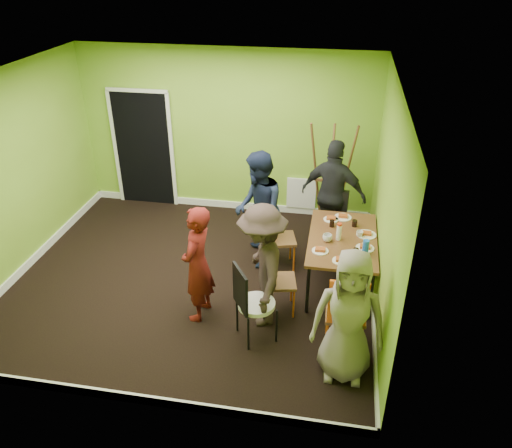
{
  "coord_description": "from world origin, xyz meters",
  "views": [
    {
      "loc": [
        1.88,
        -5.58,
        4.18
      ],
      "look_at": [
        0.89,
        0.0,
        0.98
      ],
      "focal_mm": 35.0,
      "sensor_mm": 36.0,
      "label": 1
    }
  ],
  "objects_px": {
    "orange_bottle": "(338,228)",
    "easel": "(331,179)",
    "blue_bottle": "(366,247)",
    "chair_bentwood": "(251,300)",
    "person_front_end": "(348,317)",
    "person_left_near": "(262,266)",
    "dining_table": "(342,242)",
    "chair_left_far": "(275,233)",
    "person_standing": "(198,264)",
    "chair_back_end": "(334,209)",
    "thermos": "(339,232)",
    "person_back_end": "(333,195)",
    "chair_front_end": "(346,310)",
    "chair_left_near": "(274,275)",
    "person_left_far": "(258,210)"
  },
  "relations": [
    {
      "from": "person_standing",
      "to": "person_left_far",
      "type": "relative_size",
      "value": 0.9
    },
    {
      "from": "chair_left_near",
      "to": "chair_back_end",
      "type": "distance_m",
      "value": 1.83
    },
    {
      "from": "blue_bottle",
      "to": "person_standing",
      "type": "distance_m",
      "value": 2.11
    },
    {
      "from": "chair_left_far",
      "to": "person_standing",
      "type": "relative_size",
      "value": 0.65
    },
    {
      "from": "chair_bentwood",
      "to": "person_back_end",
      "type": "relative_size",
      "value": 0.6
    },
    {
      "from": "orange_bottle",
      "to": "easel",
      "type": "bearing_deg",
      "value": 97.09
    },
    {
      "from": "chair_front_end",
      "to": "person_back_end",
      "type": "height_order",
      "value": "person_back_end"
    },
    {
      "from": "thermos",
      "to": "chair_left_far",
      "type": "bearing_deg",
      "value": 160.21
    },
    {
      "from": "orange_bottle",
      "to": "person_standing",
      "type": "bearing_deg",
      "value": -144.81
    },
    {
      "from": "thermos",
      "to": "person_left_far",
      "type": "relative_size",
      "value": 0.12
    },
    {
      "from": "chair_back_end",
      "to": "easel",
      "type": "xyz_separation_m",
      "value": [
        -0.09,
        0.55,
        0.24
      ]
    },
    {
      "from": "chair_back_end",
      "to": "thermos",
      "type": "xyz_separation_m",
      "value": [
        0.09,
        -1.03,
        0.19
      ]
    },
    {
      "from": "blue_bottle",
      "to": "person_front_end",
      "type": "relative_size",
      "value": 0.13
    },
    {
      "from": "chair_left_far",
      "to": "chair_left_near",
      "type": "relative_size",
      "value": 1.06
    },
    {
      "from": "dining_table",
      "to": "chair_bentwood",
      "type": "distance_m",
      "value": 1.64
    },
    {
      "from": "chair_left_far",
      "to": "person_left_far",
      "type": "height_order",
      "value": "person_left_far"
    },
    {
      "from": "chair_left_near",
      "to": "person_left_far",
      "type": "xyz_separation_m",
      "value": [
        -0.39,
        1.1,
        0.32
      ]
    },
    {
      "from": "dining_table",
      "to": "thermos",
      "type": "xyz_separation_m",
      "value": [
        -0.06,
        -0.05,
        0.16
      ]
    },
    {
      "from": "orange_bottle",
      "to": "person_back_end",
      "type": "xyz_separation_m",
      "value": [
        -0.1,
        0.89,
        0.07
      ]
    },
    {
      "from": "chair_bentwood",
      "to": "person_front_end",
      "type": "distance_m",
      "value": 1.19
    },
    {
      "from": "person_front_end",
      "to": "chair_left_far",
      "type": "bearing_deg",
      "value": 118.56
    },
    {
      "from": "blue_bottle",
      "to": "person_left_near",
      "type": "distance_m",
      "value": 1.35
    },
    {
      "from": "thermos",
      "to": "person_left_near",
      "type": "height_order",
      "value": "person_left_near"
    },
    {
      "from": "thermos",
      "to": "person_front_end",
      "type": "bearing_deg",
      "value": -84.6
    },
    {
      "from": "chair_left_far",
      "to": "person_standing",
      "type": "height_order",
      "value": "person_standing"
    },
    {
      "from": "thermos",
      "to": "person_left_near",
      "type": "xyz_separation_m",
      "value": [
        -0.88,
        -0.88,
        -0.05
      ]
    },
    {
      "from": "chair_bentwood",
      "to": "person_standing",
      "type": "height_order",
      "value": "person_standing"
    },
    {
      "from": "dining_table",
      "to": "chair_left_far",
      "type": "height_order",
      "value": "chair_left_far"
    },
    {
      "from": "chair_front_end",
      "to": "thermos",
      "type": "distance_m",
      "value": 1.33
    },
    {
      "from": "chair_back_end",
      "to": "person_left_far",
      "type": "bearing_deg",
      "value": 35.49
    },
    {
      "from": "chair_back_end",
      "to": "person_left_far",
      "type": "relative_size",
      "value": 0.55
    },
    {
      "from": "person_back_end",
      "to": "person_front_end",
      "type": "xyz_separation_m",
      "value": [
        0.27,
        -2.75,
        -0.07
      ]
    },
    {
      "from": "chair_bentwood",
      "to": "person_front_end",
      "type": "bearing_deg",
      "value": 38.13
    },
    {
      "from": "chair_back_end",
      "to": "blue_bottle",
      "type": "xyz_separation_m",
      "value": [
        0.43,
        -1.34,
        0.18
      ]
    },
    {
      "from": "dining_table",
      "to": "person_left_near",
      "type": "height_order",
      "value": "person_left_near"
    },
    {
      "from": "thermos",
      "to": "person_standing",
      "type": "distance_m",
      "value": 1.91
    },
    {
      "from": "blue_bottle",
      "to": "easel",
      "type": "bearing_deg",
      "value": 105.53
    },
    {
      "from": "chair_front_end",
      "to": "blue_bottle",
      "type": "height_order",
      "value": "chair_front_end"
    },
    {
      "from": "chair_left_near",
      "to": "person_front_end",
      "type": "xyz_separation_m",
      "value": [
        0.92,
        -0.96,
        0.26
      ]
    },
    {
      "from": "person_left_far",
      "to": "person_left_near",
      "type": "xyz_separation_m",
      "value": [
        0.27,
        -1.32,
        -0.05
      ]
    },
    {
      "from": "thermos",
      "to": "orange_bottle",
      "type": "xyz_separation_m",
      "value": [
        -0.02,
        0.24,
        -0.07
      ]
    },
    {
      "from": "blue_bottle",
      "to": "person_left_far",
      "type": "distance_m",
      "value": 1.67
    },
    {
      "from": "person_left_far",
      "to": "dining_table",
      "type": "bearing_deg",
      "value": 57.44
    },
    {
      "from": "chair_back_end",
      "to": "thermos",
      "type": "bearing_deg",
      "value": 101.37
    },
    {
      "from": "chair_bentwood",
      "to": "orange_bottle",
      "type": "xyz_separation_m",
      "value": [
        0.93,
        1.49,
        0.22
      ]
    },
    {
      "from": "easel",
      "to": "chair_left_near",
      "type": "bearing_deg",
      "value": -104.45
    },
    {
      "from": "chair_left_near",
      "to": "person_standing",
      "type": "distance_m",
      "value": 0.97
    },
    {
      "from": "blue_bottle",
      "to": "chair_bentwood",
      "type": "bearing_deg",
      "value": -144.12
    },
    {
      "from": "easel",
      "to": "orange_bottle",
      "type": "relative_size",
      "value": 22.42
    },
    {
      "from": "dining_table",
      "to": "easel",
      "type": "xyz_separation_m",
      "value": [
        -0.24,
        1.54,
        0.22
      ]
    }
  ]
}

